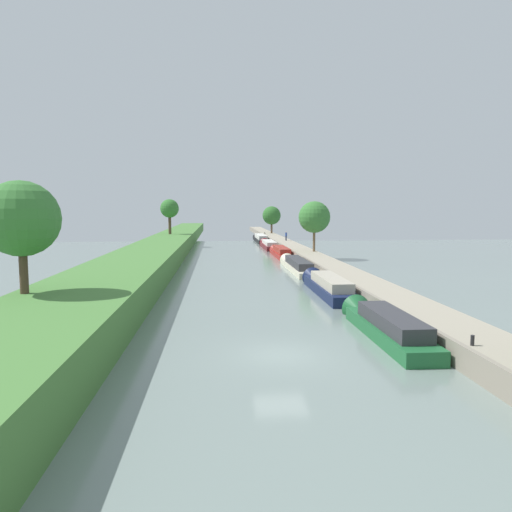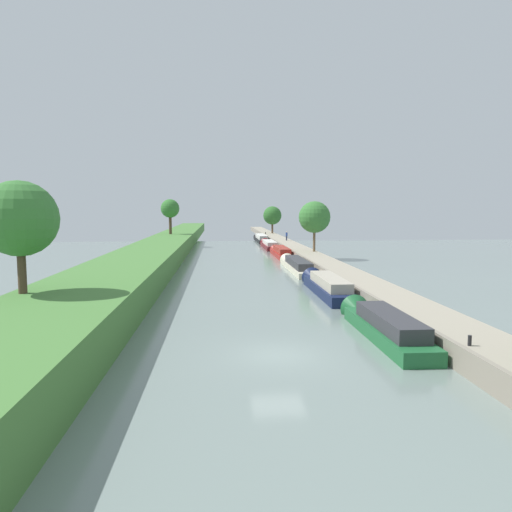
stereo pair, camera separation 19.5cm
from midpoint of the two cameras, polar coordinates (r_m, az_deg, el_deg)
ground_plane at (r=22.93m, az=2.73°, el=-11.79°), size 160.00×160.00×0.00m
left_grassy_bank at (r=23.82m, az=-24.46°, el=-8.70°), size 6.70×260.00×2.34m
right_towpath at (r=25.54m, az=23.67°, el=-9.15°), size 3.15×260.00×1.11m
stone_quay at (r=24.78m, az=20.16°, el=-9.40°), size 0.25×260.00×1.16m
narrowboat_green at (r=26.97m, az=14.94°, el=-7.97°), size 1.98×10.79×2.06m
narrowboat_navy at (r=39.40m, az=8.41°, el=-3.52°), size 2.07×12.29×2.11m
narrowboat_cream at (r=53.74m, az=4.77°, el=-1.09°), size 1.91×14.96×1.97m
narrowboat_red at (r=69.17m, az=2.86°, el=0.46°), size 1.85×13.39×1.99m
narrowboat_maroon at (r=83.82m, az=1.44°, el=1.36°), size 2.04×14.33×1.95m
narrowboat_black at (r=100.61m, az=0.46°, el=2.13°), size 2.06×17.02×2.14m
tree_rightbank_midnear at (r=64.58m, az=6.94°, el=4.66°), size 4.27×4.27×6.80m
tree_rightbank_midfar at (r=112.13m, az=1.84°, el=4.89°), size 4.32×4.32×6.37m
tree_leftbank_downstream at (r=86.55m, az=-10.42°, el=5.60°), size 3.32×3.32×6.27m
tree_leftbank_upstream at (r=28.15m, az=-26.59°, el=4.00°), size 4.05×4.05×6.05m
person_walking at (r=86.81m, az=3.57°, el=2.45°), size 0.34×0.34×1.66m
mooring_bollard_near at (r=22.31m, az=24.36°, el=-9.23°), size 0.16×0.16×0.45m
mooring_bollard_far at (r=108.37m, az=1.02°, el=2.76°), size 0.16×0.16×0.45m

